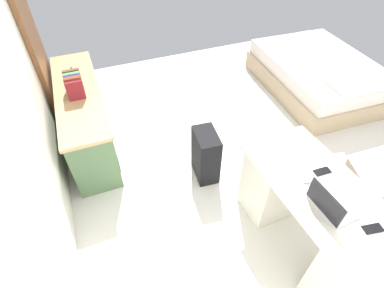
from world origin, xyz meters
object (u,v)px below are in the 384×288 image
object	(u,v)px
credenza	(85,117)
bed	(319,75)
desk	(315,221)
figurine_small	(72,70)
cell_phone_by_mouse	(322,171)
laptop	(330,204)
computer_mouse	(309,179)
suitcase_black	(206,155)
cell_phone_near_laptop	(373,229)

from	to	relation	value
credenza	bed	size ratio (longest dim) A/B	0.91
desk	figurine_small	xyz separation A→B (m)	(2.51, 1.60, 0.39)
bed	cell_phone_by_mouse	world-z (taller)	cell_phone_by_mouse
credenza	figurine_small	size ratio (longest dim) A/B	16.36
laptop	figurine_small	world-z (taller)	laptop
computer_mouse	cell_phone_by_mouse	world-z (taller)	computer_mouse
laptop	credenza	bearing A→B (deg)	34.13
desk	cell_phone_by_mouse	world-z (taller)	cell_phone_by_mouse
suitcase_black	cell_phone_near_laptop	size ratio (longest dim) A/B	4.27
laptop	cell_phone_by_mouse	xyz separation A→B (m)	(0.29, -0.19, -0.04)
laptop	cell_phone_by_mouse	world-z (taller)	laptop
laptop	bed	bearing A→B (deg)	-40.25
bed	laptop	bearing A→B (deg)	139.75
bed	laptop	distance (m)	2.88
cell_phone_near_laptop	figurine_small	xyz separation A→B (m)	(2.84, 1.69, 0.02)
cell_phone_near_laptop	suitcase_black	bearing A→B (deg)	31.86
laptop	figurine_small	distance (m)	3.01
credenza	cell_phone_near_laptop	world-z (taller)	cell_phone_near_laptop
bed	suitcase_black	xyz separation A→B (m)	(-0.94, 2.23, 0.05)
credenza	bed	xyz separation A→B (m)	(-0.08, -3.34, -0.12)
figurine_small	cell_phone_by_mouse	bearing A→B (deg)	-143.49
cell_phone_near_laptop	cell_phone_by_mouse	distance (m)	0.54
desk	computer_mouse	world-z (taller)	computer_mouse
desk	credenza	world-z (taller)	desk
bed	laptop	xyz separation A→B (m)	(-2.15, 1.82, 0.57)
credenza	suitcase_black	distance (m)	1.51
credenza	suitcase_black	world-z (taller)	credenza
desk	credenza	size ratio (longest dim) A/B	0.81
suitcase_black	bed	bearing A→B (deg)	-61.42
laptop	cell_phone_near_laptop	distance (m)	0.30
cell_phone_by_mouse	laptop	bearing A→B (deg)	150.33
desk	laptop	bearing A→B (deg)	136.78
laptop	computer_mouse	size ratio (longest dim) A/B	3.19
cell_phone_by_mouse	suitcase_black	bearing A→B (deg)	36.39
cell_phone_near_laptop	cell_phone_by_mouse	bearing A→B (deg)	8.26
credenza	computer_mouse	bearing A→B (deg)	-141.93
bed	cell_phone_near_laptop	world-z (taller)	cell_phone_near_laptop
laptop	cell_phone_near_laptop	bearing A→B (deg)	-144.58
cell_phone_near_laptop	laptop	bearing A→B (deg)	45.47
laptop	cell_phone_near_laptop	size ratio (longest dim) A/B	2.34
bed	figurine_small	size ratio (longest dim) A/B	17.91
suitcase_black	cell_phone_near_laptop	bearing A→B (deg)	-152.54
laptop	computer_mouse	xyz separation A→B (m)	(0.26, -0.03, -0.03)
suitcase_black	computer_mouse	xyz separation A→B (m)	(-0.95, -0.44, 0.48)
computer_mouse	figurine_small	world-z (taller)	figurine_small
cell_phone_near_laptop	figurine_small	bearing A→B (deg)	40.78
credenza	laptop	xyz separation A→B (m)	(-2.23, -1.51, 0.44)
suitcase_black	laptop	xyz separation A→B (m)	(-1.21, -0.41, 0.52)
credenza	laptop	bearing A→B (deg)	-145.87
suitcase_black	cell_phone_by_mouse	bearing A→B (deg)	-141.19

